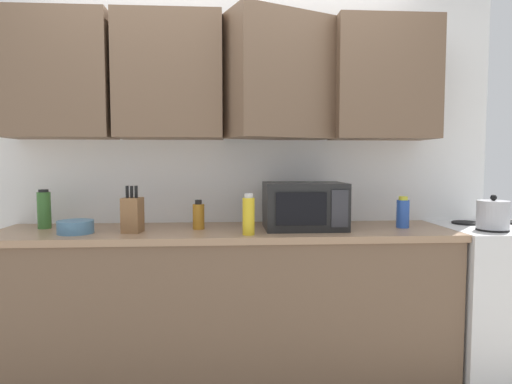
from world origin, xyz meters
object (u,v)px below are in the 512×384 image
(bottle_yellow_mustard, at_px, (249,215))
(bowl_ceramic_small, at_px, (76,227))
(kettle, at_px, (493,214))
(microwave, at_px, (304,206))
(bottle_blue_cleaner, at_px, (403,213))
(bottle_green_oil, at_px, (44,210))
(knife_block, at_px, (132,214))
(bottle_amber_vinegar, at_px, (199,216))
(stove_range, at_px, (502,297))

(bottle_yellow_mustard, height_order, bowl_ceramic_small, bottle_yellow_mustard)
(kettle, height_order, microwave, microwave)
(bottle_blue_cleaner, bearing_deg, kettle, -16.83)
(bottle_green_oil, bearing_deg, bowl_ceramic_small, -38.30)
(knife_block, height_order, bowl_ceramic_small, knife_block)
(bottle_yellow_mustard, distance_m, bowl_ceramic_small, 0.99)
(kettle, bearing_deg, bowl_ceramic_small, 178.73)
(bottle_green_oil, height_order, bottle_yellow_mustard, bottle_green_oil)
(bottle_blue_cleaner, bearing_deg, microwave, 179.74)
(bottle_green_oil, relative_size, bowl_ceramic_small, 1.20)
(kettle, height_order, bottle_amber_vinegar, kettle)
(knife_block, distance_m, bottle_blue_cleaner, 1.63)
(bottle_yellow_mustard, bearing_deg, microwave, 30.54)
(knife_block, bearing_deg, bowl_ceramic_small, -176.44)
(bottle_green_oil, bearing_deg, microwave, -3.82)
(bottle_amber_vinegar, xyz_separation_m, bottle_blue_cleaner, (1.25, -0.02, 0.01))
(kettle, bearing_deg, bottle_green_oil, 174.57)
(microwave, bearing_deg, bottle_yellow_mustard, -149.46)
(bottle_amber_vinegar, relative_size, bowl_ceramic_small, 0.89)
(microwave, distance_m, bottle_amber_vinegar, 0.64)
(bottle_amber_vinegar, height_order, bowl_ceramic_small, bottle_amber_vinegar)
(stove_range, height_order, knife_block, knife_block)
(knife_block, xyz_separation_m, bottle_yellow_mustard, (0.66, -0.13, 0.01))
(microwave, distance_m, bottle_yellow_mustard, 0.40)
(stove_range, bearing_deg, knife_block, -178.33)
(knife_block, bearing_deg, kettle, -1.99)
(bottle_green_oil, relative_size, bottle_blue_cleaner, 1.23)
(bottle_green_oil, bearing_deg, bottle_amber_vinegar, -5.23)
(bottle_amber_vinegar, height_order, bottle_yellow_mustard, bottle_yellow_mustard)
(stove_range, distance_m, bottle_amber_vinegar, 1.98)
(stove_range, height_order, bottle_amber_vinegar, bottle_amber_vinegar)
(bottle_blue_cleaner, bearing_deg, bottle_yellow_mustard, -168.14)
(stove_range, relative_size, bottle_green_oil, 3.83)
(stove_range, xyz_separation_m, bottle_green_oil, (-2.85, 0.11, 0.56))
(stove_range, xyz_separation_m, knife_block, (-2.28, -0.07, 0.55))
(stove_range, distance_m, bottle_blue_cleaner, 0.85)
(bowl_ceramic_small, bearing_deg, bottle_green_oil, 141.70)
(bottle_amber_vinegar, bearing_deg, bowl_ceramic_small, -170.51)
(knife_block, bearing_deg, bottle_amber_vinegar, 14.36)
(kettle, distance_m, bottle_yellow_mustard, 1.45)
(stove_range, relative_size, microwave, 1.90)
(stove_range, distance_m, bowl_ceramic_small, 2.64)
(bottle_amber_vinegar, bearing_deg, bottle_blue_cleaner, -1.01)
(kettle, relative_size, bottle_blue_cleaner, 1.04)
(bottle_blue_cleaner, xyz_separation_m, bowl_ceramic_small, (-1.94, -0.09, -0.05))
(microwave, height_order, bottle_yellow_mustard, microwave)
(microwave, relative_size, bottle_amber_vinegar, 2.71)
(knife_block, bearing_deg, bottle_green_oil, 162.35)
(stove_range, height_order, bottle_blue_cleaner, bottle_blue_cleaner)
(knife_block, bearing_deg, stove_range, 1.67)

